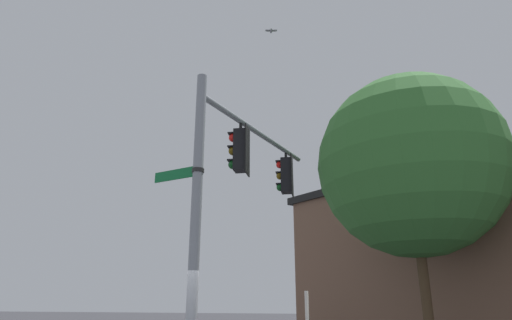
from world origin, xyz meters
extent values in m
cylinder|color=gray|center=(0.00, 0.00, 3.33)|extent=(0.21, 0.21, 6.66)
cylinder|color=gray|center=(2.43, -0.89, 6.19)|extent=(4.90, 1.91, 0.14)
cylinder|color=black|center=(1.53, -0.56, 6.03)|extent=(0.08, 0.08, 0.18)
cube|color=black|center=(1.53, -0.56, 5.41)|extent=(0.36, 0.30, 1.05)
sphere|color=red|center=(1.53, -0.37, 5.76)|extent=(0.22, 0.22, 0.22)
cube|color=black|center=(1.53, -0.35, 5.86)|extent=(0.24, 0.20, 0.03)
sphere|color=brown|center=(1.53, -0.37, 5.41)|extent=(0.22, 0.22, 0.22)
cube|color=black|center=(1.53, -0.35, 5.51)|extent=(0.24, 0.20, 0.03)
sphere|color=#0F4C19|center=(1.53, -0.37, 5.06)|extent=(0.22, 0.22, 0.22)
cube|color=black|center=(1.53, -0.35, 5.16)|extent=(0.24, 0.20, 0.03)
cube|color=black|center=(1.53, -0.73, 5.41)|extent=(0.54, 0.03, 1.22)
cylinder|color=black|center=(3.96, -1.45, 6.03)|extent=(0.08, 0.08, 0.18)
cube|color=black|center=(3.96, -1.45, 5.41)|extent=(0.36, 0.30, 1.05)
sphere|color=red|center=(3.96, -1.26, 5.76)|extent=(0.22, 0.22, 0.22)
cube|color=black|center=(3.96, -1.24, 5.86)|extent=(0.24, 0.20, 0.03)
sphere|color=brown|center=(3.96, -1.26, 5.41)|extent=(0.22, 0.22, 0.22)
cube|color=black|center=(3.96, -1.24, 5.51)|extent=(0.24, 0.20, 0.03)
sphere|color=#0F4C19|center=(3.96, -1.26, 5.06)|extent=(0.22, 0.22, 0.22)
cube|color=black|center=(3.96, -1.24, 5.16)|extent=(0.24, 0.20, 0.03)
cube|color=black|center=(3.96, -1.62, 5.41)|extent=(0.54, 0.03, 1.22)
cube|color=#147238|center=(0.22, 0.60, 4.48)|extent=(0.38, 0.98, 0.22)
cube|color=white|center=(0.22, 0.61, 4.48)|extent=(0.36, 0.97, 0.04)
cylinder|color=#262626|center=(0.00, 0.00, 4.48)|extent=(0.25, 0.25, 0.08)
ellipsoid|color=gray|center=(2.91, -1.19, 9.73)|extent=(0.24, 0.13, 0.07)
cube|color=gray|center=(2.90, -1.17, 9.74)|extent=(0.13, 0.33, 0.02)
cube|color=gray|center=(2.91, -1.21, 9.74)|extent=(0.13, 0.33, 0.04)
cube|color=brown|center=(7.95, -7.80, 2.91)|extent=(13.17, 13.25, 5.82)
cube|color=black|center=(7.95, -7.80, 5.97)|extent=(13.70, 13.78, 0.30)
cylinder|color=#4C3823|center=(3.84, -4.96, 1.87)|extent=(0.26, 0.26, 3.73)
sphere|color=#387533|center=(3.84, -4.96, 5.53)|extent=(5.15, 5.15, 5.15)
cube|color=silver|center=(-0.11, -2.13, 1.75)|extent=(0.60, 0.04, 0.76)
camera|label=1|loc=(-7.76, -2.51, 2.08)|focal=28.89mm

